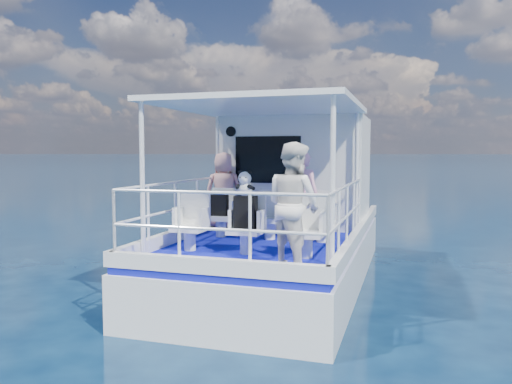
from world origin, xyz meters
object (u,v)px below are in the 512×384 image
(passenger_stbd_aft, at_px, (293,205))
(backpack_center, at_px, (246,212))
(passenger_port_fwd, at_px, (224,191))
(panda, at_px, (245,183))

(passenger_stbd_aft, relative_size, backpack_center, 3.39)
(passenger_stbd_aft, bearing_deg, passenger_port_fwd, -18.88)
(backpack_center, height_order, panda, panda)
(passenger_stbd_aft, height_order, backpack_center, passenger_stbd_aft)
(passenger_stbd_aft, bearing_deg, backpack_center, 0.77)
(passenger_port_fwd, height_order, passenger_stbd_aft, passenger_stbd_aft)
(passenger_port_fwd, bearing_deg, passenger_stbd_aft, 103.01)
(backpack_center, bearing_deg, passenger_port_fwd, 118.25)
(passenger_port_fwd, distance_m, panda, 2.52)
(passenger_stbd_aft, height_order, panda, passenger_stbd_aft)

